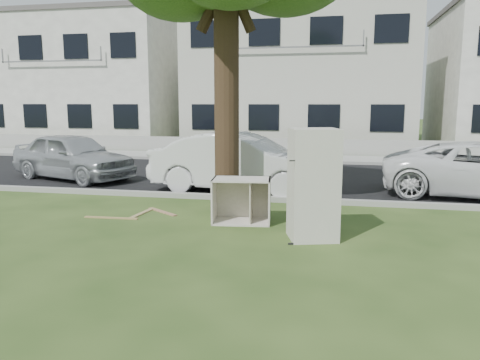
% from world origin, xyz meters
% --- Properties ---
extents(ground, '(120.00, 120.00, 0.00)m').
position_xyz_m(ground, '(0.00, 0.00, 0.00)').
color(ground, '#284017').
extents(road, '(120.00, 7.00, 0.01)m').
position_xyz_m(road, '(0.00, 6.00, 0.01)').
color(road, black).
rests_on(road, ground).
extents(kerb_near, '(120.00, 0.18, 0.12)m').
position_xyz_m(kerb_near, '(0.00, 2.45, 0.00)').
color(kerb_near, gray).
rests_on(kerb_near, ground).
extents(kerb_far, '(120.00, 0.18, 0.12)m').
position_xyz_m(kerb_far, '(0.00, 9.55, 0.00)').
color(kerb_far, gray).
rests_on(kerb_far, ground).
extents(sidewalk, '(120.00, 2.80, 0.01)m').
position_xyz_m(sidewalk, '(0.00, 11.00, 0.01)').
color(sidewalk, gray).
rests_on(sidewalk, ground).
extents(low_wall, '(120.00, 0.15, 0.70)m').
position_xyz_m(low_wall, '(0.00, 12.60, 0.35)').
color(low_wall, gray).
rests_on(low_wall, ground).
extents(townhouse_left, '(10.20, 8.16, 7.04)m').
position_xyz_m(townhouse_left, '(-12.00, 17.50, 3.52)').
color(townhouse_left, white).
rests_on(townhouse_left, ground).
extents(townhouse_center, '(11.22, 8.16, 7.44)m').
position_xyz_m(townhouse_center, '(0.00, 17.50, 3.72)').
color(townhouse_center, beige).
rests_on(townhouse_center, ground).
extents(fridge, '(0.93, 0.90, 1.86)m').
position_xyz_m(fridge, '(1.59, -0.37, 0.93)').
color(fridge, silver).
rests_on(fridge, ground).
extents(cabinet, '(1.17, 0.81, 0.86)m').
position_xyz_m(cabinet, '(0.20, 0.46, 0.43)').
color(cabinet, beige).
rests_on(cabinet, ground).
extents(plank_a, '(1.11, 0.14, 0.02)m').
position_xyz_m(plank_a, '(-2.41, 0.22, 0.01)').
color(plank_a, '#987F49').
rests_on(plank_a, ground).
extents(plank_b, '(0.82, 0.63, 0.02)m').
position_xyz_m(plank_b, '(-1.60, 0.93, 0.01)').
color(plank_b, '#9B7051').
rests_on(plank_b, ground).
extents(plank_c, '(0.19, 0.89, 0.02)m').
position_xyz_m(plank_c, '(-1.96, 0.73, 0.01)').
color(plank_c, '#9C8757').
rests_on(plank_c, ground).
extents(car_center, '(4.80, 2.23, 1.52)m').
position_xyz_m(car_center, '(-0.41, 3.44, 0.76)').
color(car_center, silver).
rests_on(car_center, ground).
extents(car_left, '(4.43, 2.98, 1.40)m').
position_xyz_m(car_left, '(-5.76, 4.47, 0.70)').
color(car_left, '#A2A6A9').
rests_on(car_left, ground).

